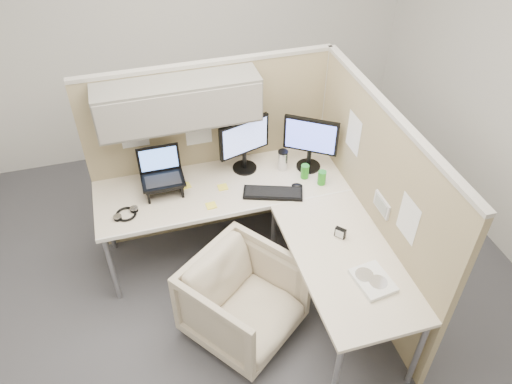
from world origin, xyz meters
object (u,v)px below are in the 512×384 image
object	(u,v)px
desk	(264,218)
office_chair	(244,298)
monitor_left	(244,141)
keyboard	(273,193)

from	to	relation	value
desk	office_chair	world-z (taller)	office_chair
monitor_left	keyboard	size ratio (longest dim) A/B	1.01
desk	office_chair	bearing A→B (deg)	-122.68
monitor_left	keyboard	world-z (taller)	monitor_left
keyboard	desk	bearing A→B (deg)	-104.96
office_chair	monitor_left	bearing A→B (deg)	37.46
desk	monitor_left	world-z (taller)	monitor_left
office_chair	monitor_left	xyz separation A→B (m)	(0.29, 1.01, 0.63)
keyboard	office_chair	bearing A→B (deg)	-103.74
desk	keyboard	xyz separation A→B (m)	(0.13, 0.19, 0.05)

